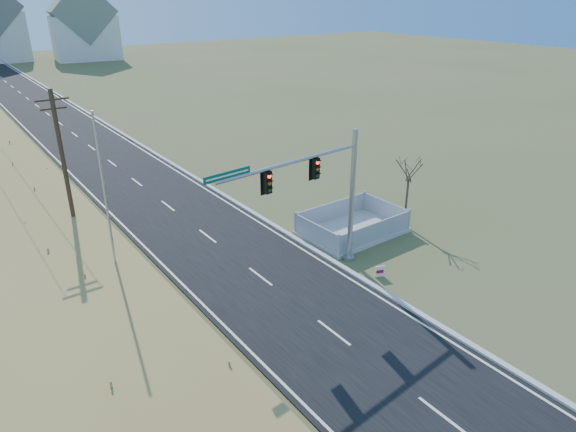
# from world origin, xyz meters

# --- Properties ---
(ground) EXTENTS (260.00, 260.00, 0.00)m
(ground) POSITION_xyz_m (0.00, 0.00, 0.00)
(ground) COLOR #4B5428
(ground) RESTS_ON ground
(road) EXTENTS (8.00, 180.00, 0.06)m
(road) POSITION_xyz_m (0.00, 50.00, 0.03)
(road) COLOR black
(road) RESTS_ON ground
(curb) EXTENTS (0.30, 180.00, 0.18)m
(curb) POSITION_xyz_m (4.15, 50.00, 0.09)
(curb) COLOR #B2AFA8
(curb) RESTS_ON ground
(utility_pole_near) EXTENTS (1.80, 0.26, 9.00)m
(utility_pole_near) POSITION_xyz_m (-6.50, 15.00, 4.68)
(utility_pole_near) COLOR #422D1E
(utility_pole_near) RESTS_ON ground
(condo_ne) EXTENTS (14.12, 10.51, 16.52)m
(condo_ne) POSITION_xyz_m (20.00, 104.00, 6.84)
(condo_ne) COLOR silver
(condo_ne) RESTS_ON ground
(traffic_signal_mast) EXTENTS (9.43, 1.24, 7.54)m
(traffic_signal_mast) POSITION_xyz_m (3.27, 2.57, 4.60)
(traffic_signal_mast) COLOR #9EA0A5
(traffic_signal_mast) RESTS_ON ground
(fence_enclosure) EXTENTS (6.34, 4.43, 1.42)m
(fence_enclosure) POSITION_xyz_m (7.65, 5.24, 0.28)
(fence_enclosure) COLOR #B7B5AD
(fence_enclosure) RESTS_ON ground
(open_sign) EXTENTS (0.50, 0.23, 0.64)m
(open_sign) POSITION_xyz_m (5.18, 0.34, 0.34)
(open_sign) COLOR white
(open_sign) RESTS_ON ground
(flagpole) EXTENTS (0.41, 0.41, 9.04)m
(flagpole) POSITION_xyz_m (-6.33, 7.80, 3.61)
(flagpole) COLOR #B7B5AD
(flagpole) RESTS_ON ground
(bare_tree) EXTENTS (1.82, 1.82, 4.83)m
(bare_tree) POSITION_xyz_m (11.14, 4.08, 3.89)
(bare_tree) COLOR #4C3F33
(bare_tree) RESTS_ON ground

